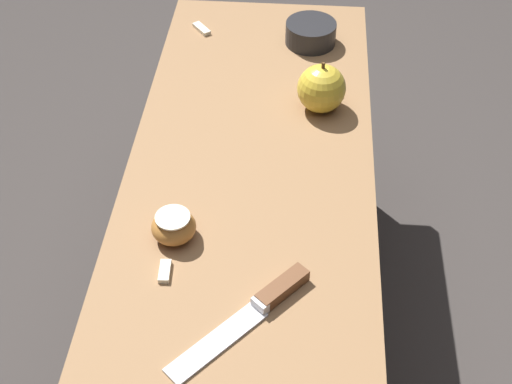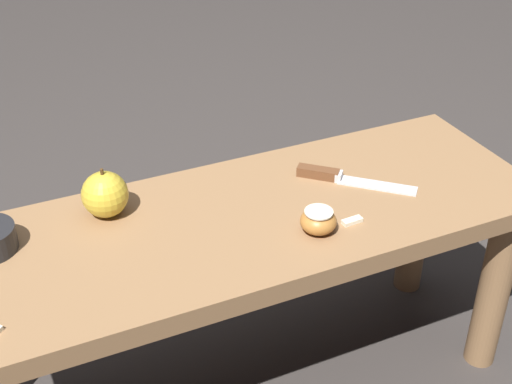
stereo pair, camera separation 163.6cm
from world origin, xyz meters
The scene contains 5 objects.
wooden_bench centered at (0.00, 0.00, 0.37)m, with size 1.17×0.41×0.45m.
knife centered at (-0.23, -0.04, 0.46)m, with size 0.20×0.18×0.02m.
apple_whole centered at (0.22, -0.11, 0.49)m, with size 0.09×0.09×0.10m.
apple_cut centered at (-0.11, 0.10, 0.47)m, with size 0.07×0.07×0.04m.
apple_slice_near_knife centered at (-0.18, 0.10, 0.46)m, with size 0.04×0.02×0.01m.
Camera 2 is at (0.42, 1.00, 1.20)m, focal length 50.00 mm.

